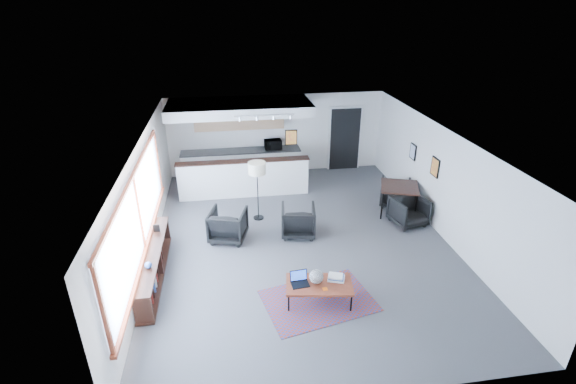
{
  "coord_description": "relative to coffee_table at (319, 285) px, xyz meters",
  "views": [
    {
      "loc": [
        -1.62,
        -8.59,
        5.41
      ],
      "look_at": [
        -0.24,
        0.4,
        1.13
      ],
      "focal_mm": 26.0,
      "sensor_mm": 36.0,
      "label": 1
    }
  ],
  "objects": [
    {
      "name": "coaster",
      "position": [
        0.07,
        -0.18,
        0.03
      ],
      "size": [
        0.1,
        0.1,
        0.01
      ],
      "rotation": [
        0.0,
        0.0,
        0.05
      ],
      "color": "#E5590C",
      "rests_on": "coffee_table"
    },
    {
      "name": "wall_art_upper",
      "position": [
        3.52,
        3.98,
        1.12
      ],
      "size": [
        0.03,
        0.34,
        0.44
      ],
      "color": "black",
      "rests_on": "room"
    },
    {
      "name": "window",
      "position": [
        -3.42,
        1.38,
        1.07
      ],
      "size": [
        0.1,
        5.95,
        1.66
      ],
      "color": "#8CBFFF",
      "rests_on": "room"
    },
    {
      "name": "coffee_table",
      "position": [
        0.0,
        0.0,
        0.0
      ],
      "size": [
        1.36,
        0.87,
        0.42
      ],
      "rotation": [
        0.0,
        0.0,
        -0.15
      ],
      "color": "maroon",
      "rests_on": "floor"
    },
    {
      "name": "room",
      "position": [
        0.05,
        2.28,
        0.92
      ],
      "size": [
        7.02,
        9.02,
        2.62
      ],
      "color": "#4C4C4F",
      "rests_on": "ground"
    },
    {
      "name": "wall_art_lower",
      "position": [
        3.52,
        2.68,
        1.17
      ],
      "size": [
        0.03,
        0.38,
        0.48
      ],
      "color": "black",
      "rests_on": "room"
    },
    {
      "name": "armchair_right",
      "position": [
        0.04,
        2.56,
        0.04
      ],
      "size": [
        0.92,
        0.88,
        0.84
      ],
      "primitive_type": "imported",
      "rotation": [
        0.0,
        0.0,
        2.99
      ],
      "color": "black",
      "rests_on": "floor"
    },
    {
      "name": "console",
      "position": [
        -3.25,
        1.23,
        -0.06
      ],
      "size": [
        0.35,
        3.0,
        0.8
      ],
      "color": "black",
      "rests_on": "floor"
    },
    {
      "name": "laptop",
      "position": [
        -0.37,
        0.09,
        0.1
      ],
      "size": [
        0.36,
        0.3,
        0.24
      ],
      "rotation": [
        0.0,
        0.0,
        0.09
      ],
      "color": "black",
      "rests_on": "coffee_table"
    },
    {
      "name": "doorway",
      "position": [
        2.35,
        6.7,
        0.69
      ],
      "size": [
        1.1,
        0.12,
        2.15
      ],
      "color": "black",
      "rests_on": "room"
    },
    {
      "name": "dining_table",
      "position": [
        2.92,
        3.26,
        0.36
      ],
      "size": [
        1.23,
        1.23,
        0.82
      ],
      "rotation": [
        0.0,
        0.0,
        -0.34
      ],
      "color": "black",
      "rests_on": "floor"
    },
    {
      "name": "kilim_rug",
      "position": [
        0.0,
        0.0,
        -0.38
      ],
      "size": [
        2.33,
        1.82,
        0.01
      ],
      "rotation": [
        0.0,
        0.0,
        0.21
      ],
      "color": "#522D40",
      "rests_on": "floor"
    },
    {
      "name": "floor_lamp",
      "position": [
        -0.87,
        3.53,
        1.01
      ],
      "size": [
        0.51,
        0.51,
        1.6
      ],
      "rotation": [
        0.0,
        0.0,
        -0.12
      ],
      "color": "black",
      "rests_on": "floor"
    },
    {
      "name": "book_stack",
      "position": [
        0.35,
        0.09,
        0.08
      ],
      "size": [
        0.39,
        0.35,
        0.1
      ],
      "rotation": [
        0.0,
        0.0,
        -0.34
      ],
      "color": "silver",
      "rests_on": "coffee_table"
    },
    {
      "name": "track_light",
      "position": [
        -0.54,
        4.48,
        2.14
      ],
      "size": [
        1.6,
        0.07,
        0.15
      ],
      "color": "silver",
      "rests_on": "room"
    },
    {
      "name": "ceramic_pot",
      "position": [
        -0.05,
        0.04,
        0.17
      ],
      "size": [
        0.28,
        0.28,
        0.28
      ],
      "rotation": [
        0.0,
        0.0,
        0.35
      ],
      "color": "gray",
      "rests_on": "coffee_table"
    },
    {
      "name": "dining_chair_far",
      "position": [
        3.04,
        3.76,
        -0.03
      ],
      "size": [
        0.87,
        0.85,
        0.7
      ],
      "primitive_type": "imported",
      "rotation": [
        0.0,
        0.0,
        2.74
      ],
      "color": "black",
      "rests_on": "floor"
    },
    {
      "name": "dining_chair_near",
      "position": [
        2.96,
        2.63,
        -0.03
      ],
      "size": [
        0.82,
        0.78,
        0.71
      ],
      "primitive_type": "imported",
      "rotation": [
        0.0,
        0.0,
        0.24
      ],
      "color": "black",
      "rests_on": "floor"
    },
    {
      "name": "armchair_left",
      "position": [
        -1.68,
        2.59,
        0.04
      ],
      "size": [
        1.02,
        0.98,
        0.86
      ],
      "primitive_type": "imported",
      "rotation": [
        0.0,
        0.0,
        2.86
      ],
      "color": "black",
      "rests_on": "floor"
    },
    {
      "name": "microwave",
      "position": [
        -0.11,
        6.43,
        0.73
      ],
      "size": [
        0.55,
        0.33,
        0.36
      ],
      "primitive_type": "imported",
      "rotation": [
        0.0,
        0.0,
        0.07
      ],
      "color": "black",
      "rests_on": "kitchenette"
    },
    {
      "name": "kitchenette",
      "position": [
        -1.15,
        5.98,
        0.99
      ],
      "size": [
        4.2,
        1.96,
        2.6
      ],
      "color": "white",
      "rests_on": "floor"
    }
  ]
}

